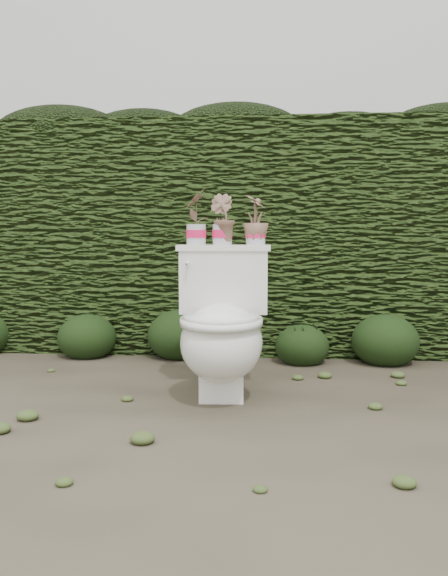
# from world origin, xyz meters

# --- Properties ---
(ground) EXTENTS (60.00, 60.00, 0.00)m
(ground) POSITION_xyz_m (0.00, 0.00, 0.00)
(ground) COLOR brown
(ground) RESTS_ON ground
(hedge) EXTENTS (8.00, 1.00, 1.60)m
(hedge) POSITION_xyz_m (0.00, 1.60, 0.80)
(hedge) COLOR #334B19
(hedge) RESTS_ON ground
(house_wall) EXTENTS (8.00, 3.50, 4.00)m
(house_wall) POSITION_xyz_m (0.60, 6.00, 2.00)
(house_wall) COLOR silver
(house_wall) RESTS_ON ground
(toilet) EXTENTS (0.51, 0.70, 0.78)m
(toilet) POSITION_xyz_m (-0.02, 0.11, 0.36)
(toilet) COLOR white
(toilet) RESTS_ON ground
(potted_plant_left) EXTENTS (0.13, 0.17, 0.29)m
(potted_plant_left) POSITION_xyz_m (-0.18, 0.35, 0.92)
(potted_plant_left) COLOR #2B7323
(potted_plant_left) RESTS_ON toilet
(potted_plant_center) EXTENTS (0.19, 0.18, 0.26)m
(potted_plant_center) POSITION_xyz_m (-0.04, 0.35, 0.91)
(potted_plant_center) COLOR #2B7323
(potted_plant_center) RESTS_ON toilet
(potted_plant_right) EXTENTS (0.15, 0.15, 0.25)m
(potted_plant_right) POSITION_xyz_m (0.14, 0.36, 0.90)
(potted_plant_right) COLOR #2B7323
(potted_plant_right) RESTS_ON toilet
(liriope_clump_2) EXTENTS (0.40, 0.40, 0.32)m
(liriope_clump_2) POSITION_xyz_m (-1.03, 1.05, 0.16)
(liriope_clump_2) COLOR #1E3211
(liriope_clump_2) RESTS_ON ground
(liriope_clump_3) EXTENTS (0.44, 0.44, 0.35)m
(liriope_clump_3) POSITION_xyz_m (-0.40, 1.09, 0.18)
(liriope_clump_3) COLOR #1E3211
(liriope_clump_3) RESTS_ON ground
(liriope_clump_4) EXTENTS (0.35, 0.35, 0.28)m
(liriope_clump_4) POSITION_xyz_m (0.42, 0.97, 0.14)
(liriope_clump_4) COLOR #1E3211
(liriope_clump_4) RESTS_ON ground
(liriope_clump_5) EXTENTS (0.43, 0.43, 0.35)m
(liriope_clump_5) POSITION_xyz_m (0.95, 1.02, 0.17)
(liriope_clump_5) COLOR #1E3211
(liriope_clump_5) RESTS_ON ground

